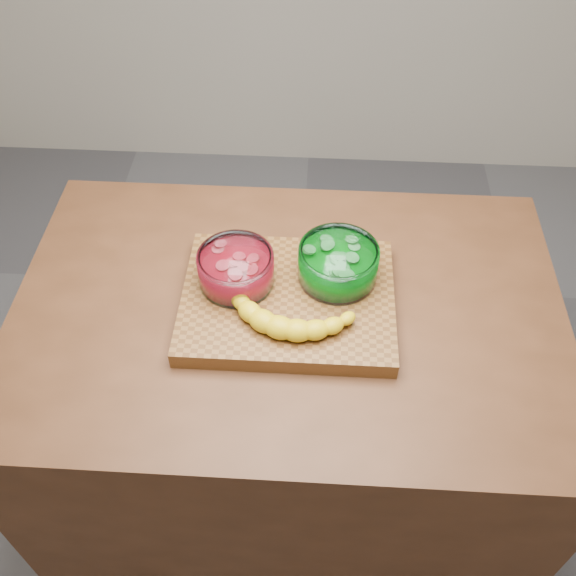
{
  "coord_description": "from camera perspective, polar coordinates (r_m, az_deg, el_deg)",
  "views": [
    {
      "loc": [
        0.05,
        -0.9,
        1.96
      ],
      "look_at": [
        0.0,
        0.0,
        0.96
      ],
      "focal_mm": 40.0,
      "sensor_mm": 36.0,
      "label": 1
    }
  ],
  "objects": [
    {
      "name": "cutting_board",
      "position": [
        1.37,
        0.0,
        -1.12
      ],
      "size": [
        0.45,
        0.35,
        0.04
      ],
      "primitive_type": "cube",
      "color": "brown",
      "rests_on": "counter"
    },
    {
      "name": "ground",
      "position": [
        2.15,
        0.0,
        -17.34
      ],
      "size": [
        3.5,
        3.5,
        0.0
      ],
      "primitive_type": "plane",
      "color": "#59585D",
      "rests_on": "ground"
    },
    {
      "name": "banana",
      "position": [
        1.3,
        0.17,
        -1.97
      ],
      "size": [
        0.3,
        0.17,
        0.04
      ],
      "primitive_type": null,
      "color": "gold",
      "rests_on": "cutting_board"
    },
    {
      "name": "counter",
      "position": [
        1.76,
        0.0,
        -11.21
      ],
      "size": [
        1.2,
        0.8,
        0.9
      ],
      "primitive_type": "cube",
      "color": "#4F2C17",
      "rests_on": "ground"
    },
    {
      "name": "bowl_red",
      "position": [
        1.36,
        -4.65,
        1.69
      ],
      "size": [
        0.16,
        0.16,
        0.08
      ],
      "color": "white",
      "rests_on": "cutting_board"
    },
    {
      "name": "bowl_green",
      "position": [
        1.37,
        4.47,
        2.15
      ],
      "size": [
        0.17,
        0.17,
        0.08
      ],
      "color": "white",
      "rests_on": "cutting_board"
    }
  ]
}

